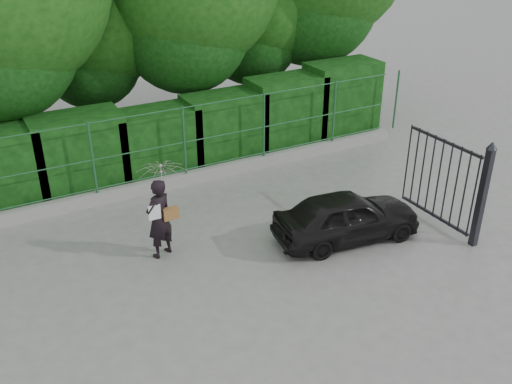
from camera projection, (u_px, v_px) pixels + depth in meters
ground at (257, 276)px, 11.12m from camera, size 80.00×80.00×0.00m
kerb at (172, 182)px, 14.57m from camera, size 14.00×0.25×0.30m
fence at (177, 142)px, 14.19m from camera, size 14.13×0.06×1.80m
hedge at (166, 137)px, 15.09m from camera, size 14.20×1.20×2.28m
gate at (464, 186)px, 12.00m from camera, size 0.22×2.33×2.36m
woman at (162, 196)px, 11.29m from camera, size 1.01×1.00×2.02m
car at (347, 216)px, 12.15m from camera, size 3.32×1.69×1.08m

